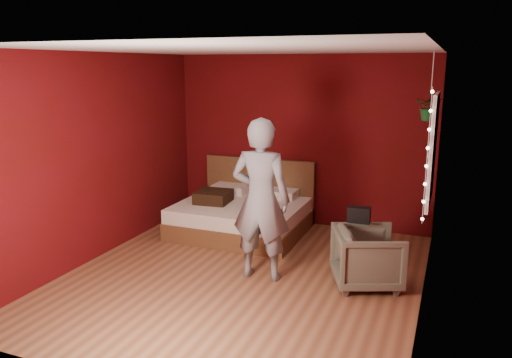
% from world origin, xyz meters
% --- Properties ---
extents(floor, '(4.50, 4.50, 0.00)m').
position_xyz_m(floor, '(0.00, 0.00, 0.00)').
color(floor, brown).
rests_on(floor, ground).
extents(room_walls, '(4.04, 4.54, 2.62)m').
position_xyz_m(room_walls, '(0.00, 0.00, 1.68)').
color(room_walls, '#57090F').
rests_on(room_walls, ground).
extents(window, '(0.05, 0.97, 1.27)m').
position_xyz_m(window, '(1.97, 0.90, 1.50)').
color(window, white).
rests_on(window, room_walls).
extents(fairy_lights, '(0.04, 0.04, 1.45)m').
position_xyz_m(fairy_lights, '(1.94, 0.37, 1.50)').
color(fairy_lights, silver).
rests_on(fairy_lights, room_walls).
extents(bed, '(1.81, 1.54, 1.00)m').
position_xyz_m(bed, '(-0.65, 1.51, 0.26)').
color(bed, brown).
rests_on(bed, ground).
extents(person, '(0.72, 0.50, 1.88)m').
position_xyz_m(person, '(0.20, 0.06, 0.94)').
color(person, slate).
rests_on(person, ground).
extents(armchair, '(0.94, 0.93, 0.66)m').
position_xyz_m(armchair, '(1.39, 0.30, 0.33)').
color(armchair, '#64624E').
rests_on(armchair, ground).
extents(handbag, '(0.26, 0.13, 0.18)m').
position_xyz_m(handbag, '(1.24, 0.52, 0.75)').
color(handbag, black).
rests_on(handbag, armchair).
extents(throw_pillow, '(0.52, 0.52, 0.17)m').
position_xyz_m(throw_pillow, '(-1.05, 1.33, 0.54)').
color(throw_pillow, black).
rests_on(throw_pillow, bed).
extents(hanging_plant, '(0.34, 0.31, 0.83)m').
position_xyz_m(hanging_plant, '(1.88, 1.42, 1.94)').
color(hanging_plant, silver).
rests_on(hanging_plant, room_walls).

